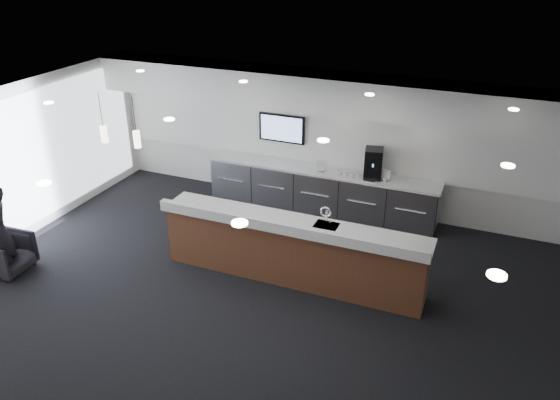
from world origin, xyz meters
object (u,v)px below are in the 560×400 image
at_px(service_counter, 292,250).
at_px(lounge_guest, 0,233).
at_px(armchair, 6,254).
at_px(coffee_machine, 373,163).

xyz_separation_m(service_counter, lounge_guest, (-4.65, -1.82, 0.27)).
bearing_deg(armchair, service_counter, -73.42).
height_order(coffee_machine, lounge_guest, lounge_guest).
xyz_separation_m(armchair, lounge_guest, (0.12, -0.11, 0.50)).
relative_size(service_counter, coffee_machine, 7.46).
bearing_deg(lounge_guest, service_counter, 77.66).
bearing_deg(coffee_machine, armchair, -152.00).
bearing_deg(service_counter, lounge_guest, -158.93).
bearing_deg(armchair, lounge_guest, -136.53).
distance_m(service_counter, coffee_machine, 2.89).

